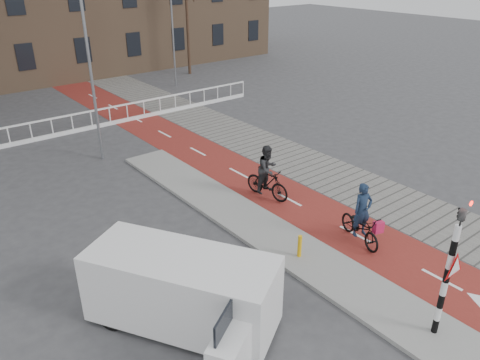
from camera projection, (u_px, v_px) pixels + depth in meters
ground at (378, 283)px, 12.73m from camera, size 120.00×120.00×0.00m
bike_lane at (211, 158)px, 20.63m from camera, size 2.50×60.00×0.01m
sidewalk at (259, 144)px, 22.20m from camera, size 3.00×60.00×0.01m
curb_island at (262, 229)px, 15.13m from camera, size 1.80×16.00×0.12m
traffic_signal at (450, 266)px, 10.11m from camera, size 0.80×0.80×3.68m
bollard at (300, 246)px, 13.53m from camera, size 0.12×0.12×0.69m
cyclist_near at (361, 223)px, 14.33m from camera, size 1.17×1.99×1.96m
cyclist_far at (267, 176)px, 16.94m from camera, size 0.96×1.95×2.02m
van at (182, 289)px, 10.93m from camera, size 3.81×4.71×1.91m
railing at (10, 140)px, 21.78m from camera, size 28.00×0.10×0.99m
tree_right at (188, 23)px, 33.99m from camera, size 0.22×0.22×7.44m
streetlight_near at (89, 59)px, 18.72m from camera, size 0.12×0.12×8.70m
streetlight_right at (172, 22)px, 30.31m from camera, size 0.12×0.12×8.45m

